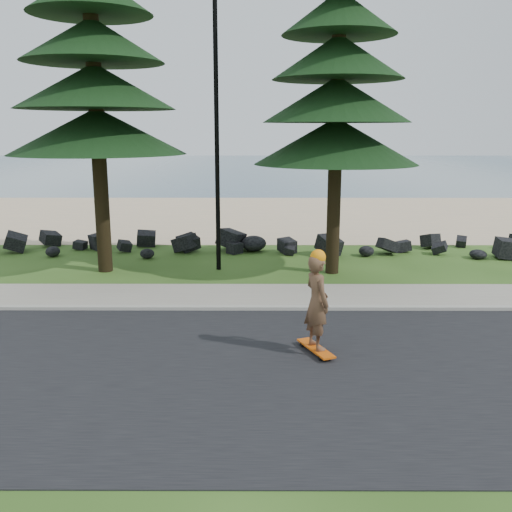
% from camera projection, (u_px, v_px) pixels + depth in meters
% --- Properties ---
extents(ground, '(160.00, 160.00, 0.00)m').
position_uv_depth(ground, '(210.00, 299.00, 14.75)').
color(ground, '#2A4916').
rests_on(ground, ground).
extents(road, '(160.00, 7.00, 0.02)m').
position_uv_depth(road, '(190.00, 371.00, 10.36)').
color(road, black).
rests_on(road, ground).
extents(kerb, '(160.00, 0.20, 0.10)m').
position_uv_depth(kerb, '(207.00, 308.00, 13.87)').
color(kerb, '#A5A194').
rests_on(kerb, ground).
extents(sidewalk, '(160.00, 2.00, 0.08)m').
position_uv_depth(sidewalk, '(211.00, 296.00, 14.94)').
color(sidewalk, gray).
rests_on(sidewalk, ground).
extents(beach_sand, '(160.00, 15.00, 0.01)m').
position_uv_depth(beach_sand, '(234.00, 215.00, 28.90)').
color(beach_sand, beige).
rests_on(beach_sand, ground).
extents(ocean, '(160.00, 58.00, 0.01)m').
position_uv_depth(ocean, '(247.00, 167.00, 64.52)').
color(ocean, '#37576A').
rests_on(ocean, ground).
extents(seawall_boulders, '(60.00, 2.40, 1.10)m').
position_uv_depth(seawall_boulders, '(223.00, 253.00, 20.22)').
color(seawall_boulders, black).
rests_on(seawall_boulders, ground).
extents(lamp_post, '(0.25, 0.14, 8.14)m').
position_uv_depth(lamp_post, '(217.00, 135.00, 16.97)').
color(lamp_post, black).
rests_on(lamp_post, ground).
extents(skateboarder, '(0.68, 1.13, 2.07)m').
position_uv_depth(skateboarder, '(317.00, 303.00, 10.97)').
color(skateboarder, '#D6540C').
rests_on(skateboarder, ground).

